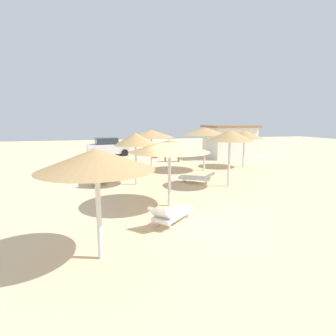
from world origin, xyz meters
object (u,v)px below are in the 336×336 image
(bench_0, at_px, (172,157))
(beach_cabana, at_px, (229,141))
(parasol_0, at_px, (135,139))
(parasol_4, at_px, (245,135))
(parasol_5, at_px, (96,160))
(lounger_3, at_px, (129,165))
(parasol_3, at_px, (151,134))
(parasol_6, at_px, (205,131))
(parked_car, at_px, (108,147))
(parasol_1, at_px, (169,146))
(lounger_1, at_px, (172,214))
(lounger_2, at_px, (198,177))
(lounger_0, at_px, (100,179))
(parasol_2, at_px, (230,136))

(bench_0, height_order, beach_cabana, beach_cabana)
(parasol_0, bearing_deg, beach_cabana, 40.48)
(parasol_4, xyz_separation_m, parasol_5, (-10.29, -10.73, 0.09))
(lounger_3, bearing_deg, parasol_3, -51.51)
(parasol_5, bearing_deg, parasol_3, 71.71)
(parasol_0, xyz_separation_m, parasol_6, (5.01, 2.81, 0.25))
(parasol_3, height_order, lounger_3, parasol_3)
(parasol_0, height_order, parked_car, parasol_0)
(parasol_1, bearing_deg, parasol_5, -127.76)
(parasol_3, xyz_separation_m, parasol_6, (3.58, -0.16, 0.14))
(lounger_1, distance_m, beach_cabana, 16.90)
(parasol_3, xyz_separation_m, lounger_2, (1.78, -3.52, -2.17))
(parasol_3, relative_size, parked_car, 0.68)
(parasol_5, relative_size, lounger_0, 1.35)
(lounger_2, distance_m, beach_cabana, 11.09)
(parasol_4, relative_size, lounger_0, 1.34)
(parasol_2, height_order, parasol_5, parasol_2)
(parasol_0, height_order, parasol_2, parasol_2)
(bench_0, bearing_deg, lounger_1, -106.15)
(parasol_1, height_order, parasol_5, parasol_5)
(parasol_3, distance_m, parasol_6, 3.58)
(parasol_2, bearing_deg, beach_cabana, 62.01)
(lounger_1, distance_m, lounger_3, 10.21)
(lounger_1, bearing_deg, parked_car, 93.61)
(parasol_4, bearing_deg, lounger_3, 171.80)
(lounger_2, height_order, beach_cabana, beach_cabana)
(parasol_3, xyz_separation_m, lounger_3, (-1.27, 1.60, -2.17))
(parasol_0, relative_size, parked_car, 0.65)
(parasol_5, distance_m, parasol_6, 12.32)
(parasol_6, height_order, parked_car, parasol_6)
(parasol_4, height_order, lounger_2, parasol_4)
(parked_car, distance_m, beach_cabana, 11.38)
(lounger_3, bearing_deg, bench_0, 34.41)
(lounger_2, bearing_deg, beach_cabana, 53.64)
(parasol_3, height_order, parasol_6, parasol_6)
(lounger_2, height_order, bench_0, lounger_2)
(parasol_3, xyz_separation_m, lounger_0, (-3.30, -2.46, -2.17))
(parasol_4, distance_m, parasol_6, 3.37)
(lounger_0, bearing_deg, lounger_1, -70.56)
(lounger_3, bearing_deg, parasol_4, -8.20)
(parked_car, bearing_deg, parasol_0, -86.18)
(parasol_5, height_order, lounger_1, parasol_5)
(parasol_2, distance_m, bench_0, 9.12)
(parasol_2, relative_size, lounger_0, 1.45)
(parasol_2, xyz_separation_m, lounger_2, (-1.25, 1.06, -2.27))
(parasol_0, xyz_separation_m, lounger_3, (0.16, 4.57, -2.07))
(parasol_6, distance_m, beach_cabana, 7.36)
(parasol_3, relative_size, parasol_6, 0.94)
(lounger_1, bearing_deg, bench_0, 73.85)
(parasol_1, bearing_deg, parked_car, 95.46)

